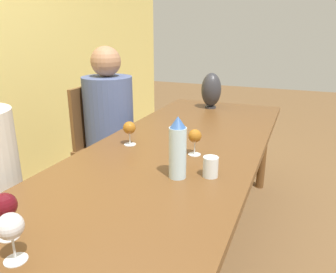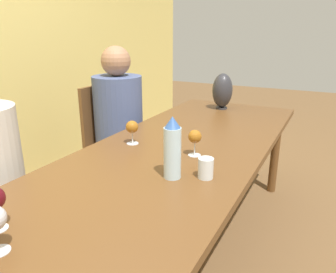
% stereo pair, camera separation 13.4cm
% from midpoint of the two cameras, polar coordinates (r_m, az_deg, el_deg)
% --- Properties ---
extents(dining_table, '(3.19, 0.93, 0.73)m').
position_cam_midpoint_polar(dining_table, '(1.61, -5.10, -7.37)').
color(dining_table, brown).
rests_on(dining_table, ground_plane).
extents(water_bottle, '(0.08, 0.08, 0.28)m').
position_cam_midpoint_polar(water_bottle, '(1.44, -0.98, -2.12)').
color(water_bottle, silver).
rests_on(water_bottle, dining_table).
extents(water_tumbler, '(0.07, 0.07, 0.09)m').
position_cam_midpoint_polar(water_tumbler, '(1.48, 4.85, -5.32)').
color(water_tumbler, silver).
rests_on(water_tumbler, dining_table).
extents(vase, '(0.17, 0.17, 0.30)m').
position_cam_midpoint_polar(vase, '(2.78, 6.16, 8.04)').
color(vase, '#2D2D33').
rests_on(vase, dining_table).
extents(wine_glass_0, '(0.07, 0.07, 0.14)m').
position_cam_midpoint_polar(wine_glass_0, '(1.89, -8.77, 1.38)').
color(wine_glass_0, silver).
rests_on(wine_glass_0, dining_table).
extents(wine_glass_2, '(0.08, 0.08, 0.15)m').
position_cam_midpoint_polar(wine_glass_2, '(1.19, -29.66, -10.62)').
color(wine_glass_2, silver).
rests_on(wine_glass_2, dining_table).
extents(wine_glass_3, '(0.07, 0.07, 0.14)m').
position_cam_midpoint_polar(wine_glass_3, '(1.71, 2.47, -0.04)').
color(wine_glass_3, silver).
rests_on(wine_glass_3, dining_table).
extents(wine_glass_5, '(0.08, 0.08, 0.15)m').
position_cam_midpoint_polar(wine_glass_5, '(1.07, -29.16, -13.75)').
color(wine_glass_5, silver).
rests_on(wine_glass_5, dining_table).
extents(chair_far, '(0.44, 0.44, 0.95)m').
position_cam_midpoint_polar(chair_far, '(2.68, -12.72, -0.85)').
color(chair_far, brown).
rests_on(chair_far, ground_plane).
extents(person_far, '(0.38, 0.38, 1.25)m').
position_cam_midpoint_polar(person_far, '(2.59, -11.36, 2.14)').
color(person_far, '#2D2D38').
rests_on(person_far, ground_plane).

